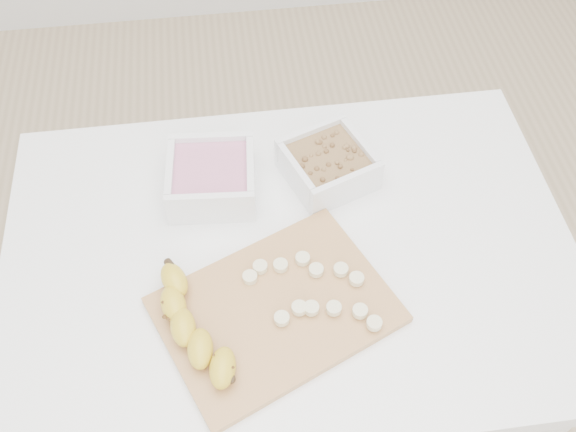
{
  "coord_description": "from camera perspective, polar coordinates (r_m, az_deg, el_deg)",
  "views": [
    {
      "loc": [
        -0.09,
        -0.62,
        1.68
      ],
      "look_at": [
        0.0,
        0.03,
        0.81
      ],
      "focal_mm": 40.0,
      "sensor_mm": 36.0,
      "label": 1
    }
  ],
  "objects": [
    {
      "name": "banana",
      "position": [
        1.02,
        -8.33,
        -9.73
      ],
      "size": [
        0.1,
        0.24,
        0.04
      ],
      "primitive_type": null,
      "rotation": [
        0.0,
        0.0,
        0.19
      ],
      "color": "gold",
      "rests_on": "cutting_board"
    },
    {
      "name": "bowl_granola",
      "position": [
        1.2,
        3.57,
        4.62
      ],
      "size": [
        0.19,
        0.19,
        0.07
      ],
      "color": "white",
      "rests_on": "table"
    },
    {
      "name": "bowl_yogurt",
      "position": [
        1.18,
        -6.8,
        3.45
      ],
      "size": [
        0.17,
        0.17,
        0.07
      ],
      "color": "white",
      "rests_on": "table"
    },
    {
      "name": "banana_slices",
      "position": [
        1.05,
        2.19,
        -6.5
      ],
      "size": [
        0.21,
        0.16,
        0.02
      ],
      "color": "beige",
      "rests_on": "cutting_board"
    },
    {
      "name": "cutting_board",
      "position": [
        1.05,
        -1.09,
        -8.34
      ],
      "size": [
        0.43,
        0.38,
        0.01
      ],
      "primitive_type": "cube",
      "rotation": [
        0.0,
        0.0,
        0.41
      ],
      "color": "tan",
      "rests_on": "table"
    },
    {
      "name": "table",
      "position": [
        1.2,
        0.19,
        -5.61
      ],
      "size": [
        1.0,
        0.7,
        0.75
      ],
      "color": "white",
      "rests_on": "ground"
    },
    {
      "name": "ground",
      "position": [
        1.79,
        0.13,
        -16.53
      ],
      "size": [
        3.5,
        3.5,
        0.0
      ],
      "primitive_type": "plane",
      "color": "#C6AD89",
      "rests_on": "ground"
    }
  ]
}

